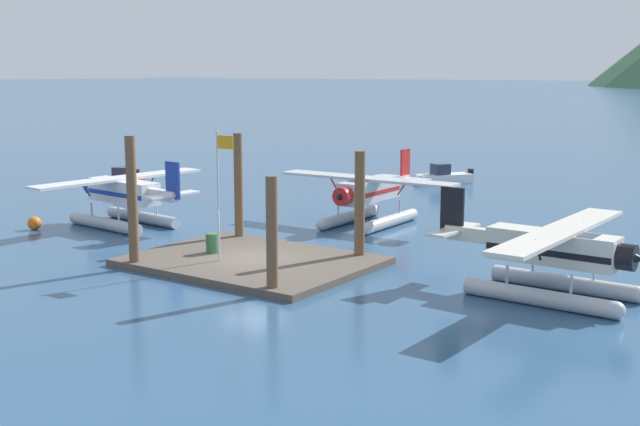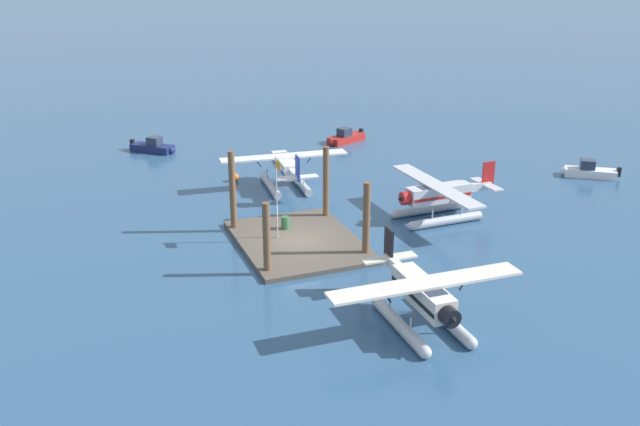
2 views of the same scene
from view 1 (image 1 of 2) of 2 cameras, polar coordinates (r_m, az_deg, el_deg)
The scene contains 14 objects.
ground_plane at distance 35.98m, azimuth -4.77°, elevation -3.62°, with size 1200.00×1200.00×0.00m, color #2D5175.
dock_platform at distance 35.94m, azimuth -4.77°, elevation -3.38°, with size 10.13×7.62×0.30m, color brown.
piling_near_left at distance 35.56m, azimuth -12.96°, elevation 0.69°, with size 0.44×0.44×5.71m, color brown.
piling_near_right at distance 30.71m, azimuth -3.37°, elevation -1.62°, with size 0.45×0.45×4.55m, color brown.
piling_far_left at distance 40.31m, azimuth -5.70°, elevation 1.75°, with size 0.43×0.43×5.39m, color brown.
piling_far_right at distance 36.10m, azimuth 2.79°, elevation 0.45°, with size 0.46×0.46×4.93m, color brown.
flagpole at distance 34.89m, azimuth -6.98°, elevation 2.27°, with size 0.95×0.10×5.58m.
fuel_drum at distance 37.06m, azimuth -7.51°, elevation -2.09°, with size 0.62×0.62×0.88m.
mooring_buoy at distance 46.12m, azimuth -19.29°, elevation -0.67°, with size 0.72×0.72×0.72m, color orange.
seaplane_cream_stbd_fwd at distance 31.52m, azimuth 15.93°, elevation -2.98°, with size 7.98×10.43×3.84m.
seaplane_silver_bow_centre at distance 44.77m, azimuth 3.43°, elevation 1.15°, with size 10.43×7.98×3.84m.
seaplane_white_port_fwd at distance 45.58m, azimuth -13.55°, elevation 1.05°, with size 7.96×10.48×3.84m.
boat_red_open_west at distance 61.12m, azimuth -13.55°, elevation 2.23°, with size 3.11×4.56×1.50m.
boat_white_open_north at distance 61.93m, azimuth 8.51°, elevation 2.50°, with size 3.66×4.29×1.50m.
Camera 1 is at (22.40, -26.86, 8.44)m, focal length 45.90 mm.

